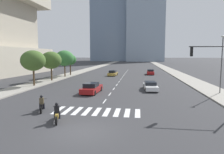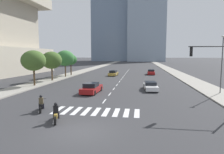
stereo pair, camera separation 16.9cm
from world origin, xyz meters
TOP-DOWN VIEW (x-y plane):
  - ground_plane at (0.00, 0.00)m, footprint 800.00×800.00m
  - sidewalk_east at (13.82, 30.00)m, footprint 4.00×260.00m
  - sidewalk_west at (-13.82, 30.00)m, footprint 4.00×260.00m
  - crosswalk_near at (-0.00, 4.69)m, footprint 7.65×2.61m
  - lane_divider_center at (0.00, 32.69)m, footprint 0.14×50.00m
  - motorcycle_lead at (-2.43, 1.72)m, footprint 0.99×2.13m
  - motorcycle_third at (-4.91, 4.16)m, footprint 1.00×2.00m
  - sedan_white_0 at (5.36, 16.58)m, footprint 2.02×4.84m
  - sedan_red_1 at (6.71, 39.78)m, footprint 1.97×4.58m
  - sedan_gold_2 at (-2.62, 35.40)m, footprint 2.10×4.37m
  - sedan_red_3 at (-2.54, 13.18)m, footprint 2.16×4.72m
  - traffic_signal_near at (11.18, 7.10)m, footprint 5.01×0.28m
  - street_lamp_east at (14.12, 14.73)m, footprint 0.50×0.24m
  - street_tree_nearest at (-13.02, 17.31)m, footprint 3.83×3.83m
  - street_tree_second at (-13.02, 23.81)m, footprint 3.91×3.91m
  - street_tree_third at (-13.02, 30.73)m, footprint 4.16×4.16m
  - street_tree_fourth at (-13.02, 34.43)m, footprint 2.98×2.98m

SIDE VIEW (x-z plane):
  - ground_plane at x=0.00m, z-range 0.00..0.00m
  - lane_divider_center at x=0.00m, z-range 0.00..0.01m
  - crosswalk_near at x=0.00m, z-range 0.00..0.01m
  - sidewalk_east at x=13.82m, z-range 0.00..0.15m
  - sidewalk_west at x=-13.82m, z-range 0.00..0.15m
  - sedan_white_0 at x=5.36m, z-range -0.04..1.14m
  - motorcycle_lead at x=-2.43m, z-range -0.16..1.33m
  - motorcycle_third at x=-4.91m, z-range -0.16..1.33m
  - sedan_gold_2 at x=-2.62m, z-range -0.06..1.24m
  - sedan_red_1 at x=6.71m, z-range -0.05..1.26m
  - sedan_red_3 at x=-2.54m, z-range -0.06..1.31m
  - street_tree_fourth at x=-13.02m, z-range 1.37..6.40m
  - street_tree_second at x=-13.02m, z-range 1.26..6.81m
  - street_tree_nearest at x=-13.02m, z-range 1.32..6.95m
  - traffic_signal_near at x=11.18m, z-range 1.29..7.32m
  - street_tree_third at x=-13.02m, z-range 1.34..7.28m
  - street_lamp_east at x=14.12m, z-range 0.74..8.04m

